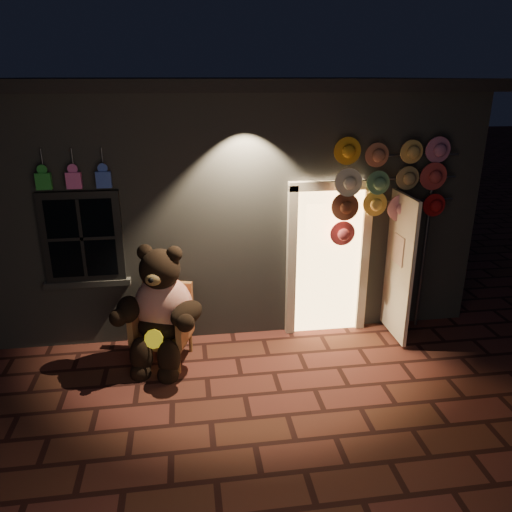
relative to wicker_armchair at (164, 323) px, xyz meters
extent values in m
plane|color=#5F2A24|center=(0.92, -1.00, -0.50)|extent=(60.00, 60.00, 0.00)
cube|color=slate|center=(0.92, 3.00, 1.15)|extent=(7.00, 5.00, 3.30)
cube|color=black|center=(0.92, 3.00, 2.88)|extent=(7.30, 5.30, 0.16)
cube|color=black|center=(-0.98, 0.46, 1.05)|extent=(1.00, 0.10, 1.20)
cube|color=black|center=(-0.98, 0.43, 1.05)|extent=(0.82, 0.06, 1.02)
cube|color=slate|center=(-0.98, 0.46, 0.42)|extent=(1.10, 0.14, 0.08)
cube|color=#FEC672|center=(2.27, 0.48, 0.55)|extent=(0.92, 0.10, 2.10)
cube|color=beige|center=(1.75, 0.44, 0.55)|extent=(0.12, 0.12, 2.20)
cube|color=beige|center=(2.79, 0.44, 0.55)|extent=(0.12, 0.12, 2.20)
cube|color=beige|center=(2.27, 0.44, 1.63)|extent=(1.16, 0.12, 0.12)
cube|color=beige|center=(3.17, 0.10, 0.55)|extent=(0.05, 0.80, 2.00)
cube|color=green|center=(-1.33, 0.38, 1.80)|extent=(0.18, 0.07, 0.20)
cylinder|color=#59595E|center=(-1.33, 0.44, 2.05)|extent=(0.02, 0.02, 0.25)
cube|color=#E960B6|center=(-0.98, 0.38, 1.80)|extent=(0.18, 0.07, 0.20)
cylinder|color=#59595E|center=(-0.98, 0.44, 2.05)|extent=(0.02, 0.02, 0.25)
cube|color=blue|center=(-0.63, 0.38, 1.80)|extent=(0.18, 0.07, 0.20)
cylinder|color=#59595E|center=(-0.63, 0.44, 2.05)|extent=(0.02, 0.02, 0.25)
cube|color=olive|center=(-0.02, -0.08, -0.15)|extent=(0.80, 0.77, 0.09)
cube|color=olive|center=(0.06, 0.19, 0.17)|extent=(0.64, 0.27, 0.65)
cube|color=olive|center=(-0.32, 0.00, 0.03)|extent=(0.24, 0.56, 0.37)
cube|color=olive|center=(0.26, -0.19, 0.03)|extent=(0.24, 0.56, 0.37)
cylinder|color=olive|center=(-0.37, -0.24, -0.35)|extent=(0.05, 0.05, 0.30)
cylinder|color=olive|center=(0.16, -0.41, -0.35)|extent=(0.05, 0.05, 0.30)
cylinder|color=olive|center=(-0.21, 0.26, -0.35)|extent=(0.05, 0.05, 0.30)
cylinder|color=olive|center=(0.32, 0.09, -0.35)|extent=(0.05, 0.05, 0.30)
ellipsoid|color=red|center=(0.01, -0.02, 0.26)|extent=(0.89, 0.79, 0.78)
ellipsoid|color=black|center=(-0.02, -0.10, 0.03)|extent=(0.74, 0.68, 0.37)
sphere|color=black|center=(-0.01, -0.07, 0.77)|extent=(0.63, 0.63, 0.50)
sphere|color=black|center=(-0.18, 0.02, 0.97)|extent=(0.20, 0.20, 0.20)
sphere|color=black|center=(0.18, -0.10, 0.97)|extent=(0.20, 0.20, 0.20)
ellipsoid|color=olive|center=(-0.08, -0.29, 0.73)|extent=(0.23, 0.19, 0.16)
ellipsoid|color=black|center=(-0.42, -0.14, 0.29)|extent=(0.31, 0.53, 0.29)
ellipsoid|color=black|center=(0.29, -0.36, 0.29)|extent=(0.54, 0.58, 0.29)
ellipsoid|color=black|center=(-0.28, -0.36, -0.24)|extent=(0.29, 0.29, 0.48)
ellipsoid|color=black|center=(0.05, -0.47, -0.24)|extent=(0.29, 0.29, 0.48)
sphere|color=black|center=(-0.30, -0.43, -0.44)|extent=(0.26, 0.26, 0.26)
sphere|color=black|center=(0.03, -0.53, -0.44)|extent=(0.26, 0.26, 0.26)
cylinder|color=yellow|center=(-0.12, -0.42, 0.00)|extent=(0.26, 0.16, 0.23)
cylinder|color=#59595E|center=(3.65, 0.38, 0.86)|extent=(0.04, 0.04, 2.72)
cylinder|color=#59595E|center=(3.35, 0.36, 2.02)|extent=(1.21, 0.03, 0.03)
cylinder|color=#59595E|center=(3.35, 0.36, 1.71)|extent=(1.21, 0.03, 0.03)
cylinder|color=#59595E|center=(3.35, 0.36, 1.41)|extent=(1.21, 0.03, 0.03)
cylinder|color=orange|center=(2.42, 0.30, 2.07)|extent=(0.34, 0.11, 0.35)
cylinder|color=#B7694C|center=(2.82, 0.27, 2.07)|extent=(0.34, 0.11, 0.35)
cylinder|color=tan|center=(3.22, 0.24, 2.07)|extent=(0.34, 0.11, 0.35)
cylinder|color=#BE6894|center=(3.63, 0.30, 2.07)|extent=(0.34, 0.11, 0.35)
cylinder|color=white|center=(2.42, 0.27, 1.71)|extent=(0.34, 0.11, 0.35)
cylinder|color=#5C976C|center=(2.82, 0.24, 1.71)|extent=(0.34, 0.11, 0.35)
cylinder|color=#A38857|center=(3.22, 0.30, 1.71)|extent=(0.34, 0.11, 0.35)
cylinder|color=#BE3C3B|center=(3.63, 0.27, 1.71)|extent=(0.34, 0.11, 0.35)
cylinder|color=brown|center=(2.42, 0.24, 1.36)|extent=(0.34, 0.11, 0.35)
cylinder|color=#FDC651|center=(2.82, 0.30, 1.36)|extent=(0.34, 0.11, 0.35)
cylinder|color=pink|center=(3.22, 0.27, 1.36)|extent=(0.34, 0.11, 0.35)
cylinder|color=#AD1214|center=(3.63, 0.24, 1.36)|extent=(0.34, 0.11, 0.35)
cylinder|color=#D54A4F|center=(2.42, 0.30, 1.01)|extent=(0.34, 0.11, 0.35)
camera|label=1|loc=(0.35, -5.85, 2.99)|focal=35.00mm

